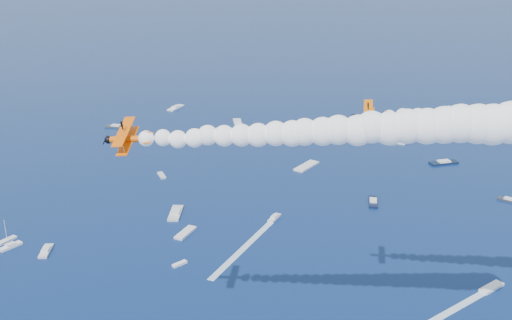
# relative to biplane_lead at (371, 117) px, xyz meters

# --- Properties ---
(biplane_lead) EXTENTS (7.60, 8.99, 7.04)m
(biplane_lead) POSITION_rel_biplane_lead_xyz_m (0.00, 0.00, 0.00)
(biplane_lead) COLOR #E86504
(biplane_trail) EXTENTS (9.25, 10.91, 8.09)m
(biplane_trail) POSITION_rel_biplane_lead_xyz_m (-38.27, -20.01, -0.38)
(biplane_trail) COLOR #FF5E05
(smoke_trail_trail) EXTENTS (70.06, 21.41, 12.22)m
(smoke_trail_trail) POSITION_rel_biplane_lead_xyz_m (-4.28, -16.22, 2.26)
(smoke_trail_trail) COLOR white
(spectator_boats) EXTENTS (210.54, 160.37, 0.70)m
(spectator_boats) POSITION_rel_biplane_lead_xyz_m (-23.13, 111.95, -54.92)
(spectator_boats) COLOR white
(spectator_boats) RESTS_ON ground
(boat_wakes) EXTENTS (71.10, 174.37, 0.04)m
(boat_wakes) POSITION_rel_biplane_lead_xyz_m (-12.65, 98.52, -55.24)
(boat_wakes) COLOR white
(boat_wakes) RESTS_ON ground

